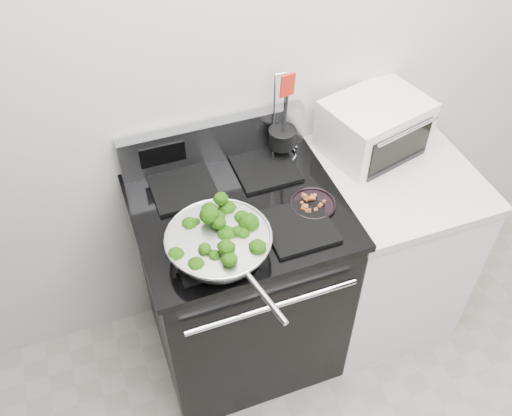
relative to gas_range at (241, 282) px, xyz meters
name	(u,v)px	position (x,y,z in m)	size (l,w,h in m)	color
back_wall	(283,54)	(0.30, 0.34, 0.86)	(4.00, 0.02, 2.70)	silver
gas_range	(241,282)	(0.00, 0.00, 0.00)	(0.79, 0.69, 1.13)	black
counter	(380,245)	(0.68, 0.00, -0.03)	(0.62, 0.68, 0.92)	white
skillet	(219,243)	(-0.13, -0.19, 0.52)	(0.37, 0.58, 0.08)	silver
broccoli_pile	(218,239)	(-0.14, -0.19, 0.54)	(0.29, 0.29, 0.10)	black
bacon_plate	(313,202)	(0.27, -0.09, 0.48)	(0.17, 0.17, 0.04)	black
utensil_holder	(282,142)	(0.26, 0.22, 0.53)	(0.13, 0.13, 0.39)	silver
toaster_oven	(375,126)	(0.65, 0.17, 0.55)	(0.46, 0.39, 0.23)	white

